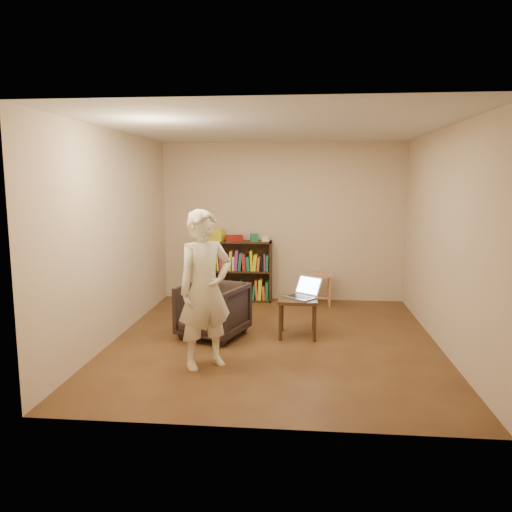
# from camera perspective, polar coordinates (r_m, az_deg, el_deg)

# --- Properties ---
(floor) EXTENTS (4.50, 4.50, 0.00)m
(floor) POSITION_cam_1_polar(r_m,az_deg,el_deg) (6.34, 2.06, -9.63)
(floor) COLOR #492A17
(floor) RESTS_ON ground
(ceiling) EXTENTS (4.50, 4.50, 0.00)m
(ceiling) POSITION_cam_1_polar(r_m,az_deg,el_deg) (6.05, 2.20, 14.45)
(ceiling) COLOR silver
(ceiling) RESTS_ON wall_back
(wall_back) EXTENTS (4.00, 0.00, 4.00)m
(wall_back) POSITION_cam_1_polar(r_m,az_deg,el_deg) (8.30, 3.04, 3.87)
(wall_back) COLOR beige
(wall_back) RESTS_ON floor
(wall_left) EXTENTS (0.00, 4.50, 4.50)m
(wall_left) POSITION_cam_1_polar(r_m,az_deg,el_deg) (6.49, -15.80, 2.24)
(wall_left) COLOR beige
(wall_left) RESTS_ON floor
(wall_right) EXTENTS (0.00, 4.50, 4.50)m
(wall_right) POSITION_cam_1_polar(r_m,az_deg,el_deg) (6.27, 20.70, 1.80)
(wall_right) COLOR beige
(wall_right) RESTS_ON floor
(bookshelf) EXTENTS (1.20, 0.30, 1.00)m
(bookshelf) POSITION_cam_1_polar(r_m,az_deg,el_deg) (8.33, -2.33, -2.09)
(bookshelf) COLOR black
(bookshelf) RESTS_ON floor
(box_yellow) EXTENTS (0.27, 0.22, 0.20)m
(box_yellow) POSITION_cam_1_polar(r_m,az_deg,el_deg) (8.26, -4.55, 2.42)
(box_yellow) COLOR yellow
(box_yellow) RESTS_ON bookshelf
(red_cloth) EXTENTS (0.32, 0.26, 0.09)m
(red_cloth) POSITION_cam_1_polar(r_m,az_deg,el_deg) (8.21, -2.50, 2.04)
(red_cloth) COLOR maroon
(red_cloth) RESTS_ON bookshelf
(box_green) EXTENTS (0.15, 0.15, 0.12)m
(box_green) POSITION_cam_1_polar(r_m,az_deg,el_deg) (8.17, -0.21, 2.13)
(box_green) COLOR #1E7242
(box_green) RESTS_ON bookshelf
(box_white) EXTENTS (0.13, 0.13, 0.09)m
(box_white) POSITION_cam_1_polar(r_m,az_deg,el_deg) (8.16, 1.13, 1.99)
(box_white) COLOR white
(box_white) RESTS_ON bookshelf
(stool) EXTENTS (0.36, 0.36, 0.52)m
(stool) POSITION_cam_1_polar(r_m,az_deg,el_deg) (8.06, 7.42, -2.68)
(stool) COLOR tan
(stool) RESTS_ON floor
(armchair) EXTENTS (0.96, 0.97, 0.70)m
(armchair) POSITION_cam_1_polar(r_m,az_deg,el_deg) (6.40, -4.96, -6.22)
(armchair) COLOR black
(armchair) RESTS_ON floor
(side_table) EXTENTS (0.49, 0.49, 0.50)m
(side_table) POSITION_cam_1_polar(r_m,az_deg,el_deg) (6.43, 4.80, -5.54)
(side_table) COLOR black
(side_table) RESTS_ON floor
(laptop) EXTENTS (0.52, 0.52, 0.25)m
(laptop) POSITION_cam_1_polar(r_m,az_deg,el_deg) (6.45, 5.40, -4.21)
(laptop) COLOR #A5A5AA
(laptop) RESTS_ON side_table
(person) EXTENTS (0.74, 0.70, 1.69)m
(person) POSITION_cam_1_polar(r_m,az_deg,el_deg) (5.30, -5.83, -3.83)
(person) COLOR #ECE5C2
(person) RESTS_ON floor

